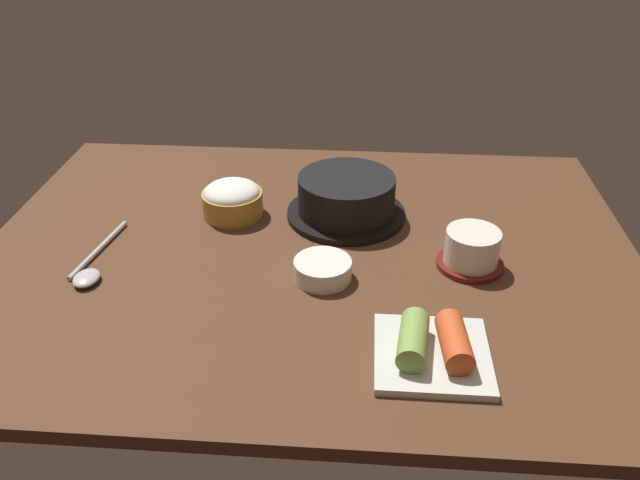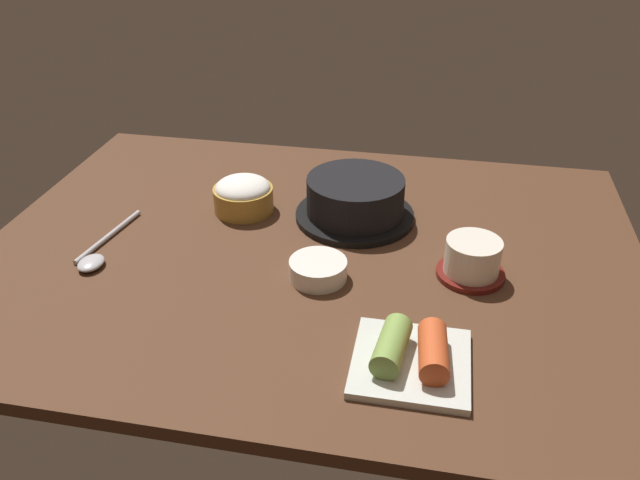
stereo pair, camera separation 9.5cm
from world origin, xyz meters
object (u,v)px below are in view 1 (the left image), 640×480
object	(u,v)px
rice_bowl	(232,199)
kimchi_plate	(433,348)
banchan_cup_center	(323,269)
stone_pot	(346,197)
spoon	(91,268)
tea_cup_with_saucer	(472,249)

from	to	relation	value
rice_bowl	kimchi_plate	xyz separation A→B (cm)	(30.52, -33.39, -1.29)
banchan_cup_center	kimchi_plate	world-z (taller)	kimchi_plate
stone_pot	rice_bowl	world-z (taller)	stone_pot
stone_pot	spoon	world-z (taller)	stone_pot
kimchi_plate	spoon	size ratio (longest dim) A/B	0.74
tea_cup_with_saucer	spoon	xyz separation A→B (cm)	(-54.80, -5.60, -2.24)
kimchi_plate	spoon	distance (cm)	50.15
banchan_cup_center	spoon	distance (cm)	33.55
stone_pot	tea_cup_with_saucer	distance (cm)	23.13
stone_pot	banchan_cup_center	world-z (taller)	stone_pot
rice_bowl	spoon	world-z (taller)	rice_bowl
rice_bowl	kimchi_plate	bearing A→B (deg)	-47.57
tea_cup_with_saucer	kimchi_plate	size ratio (longest dim) A/B	0.70
rice_bowl	tea_cup_with_saucer	distance (cm)	39.59
stone_pot	spoon	size ratio (longest dim) A/B	1.05
rice_bowl	spoon	distance (cm)	25.34
stone_pot	rice_bowl	distance (cm)	18.81
stone_pot	rice_bowl	size ratio (longest dim) A/B	1.95
banchan_cup_center	tea_cup_with_saucer	bearing A→B (deg)	12.57
tea_cup_with_saucer	stone_pot	bearing A→B (deg)	144.03
kimchi_plate	banchan_cup_center	bearing A→B (deg)	131.99
rice_bowl	banchan_cup_center	distance (cm)	23.89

